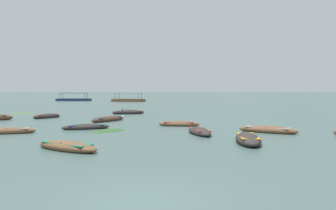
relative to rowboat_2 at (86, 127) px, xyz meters
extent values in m
plane|color=#425B56|center=(4.56, 1482.83, -0.16)|extent=(6000.00, 6000.00, 0.00)
cone|color=#56665B|center=(-958.07, 2416.09, 258.61)|extent=(2137.79, 2137.79, 517.54)
cone|color=#56665B|center=(-155.49, 2362.93, 270.69)|extent=(2026.14, 2026.14, 541.70)
cone|color=#4C5B56|center=(1062.11, 2399.11, 220.36)|extent=(1349.50, 1349.50, 441.03)
ellipsoid|color=#2D2826|center=(0.00, 0.00, -0.01)|extent=(3.72, 2.08, 0.50)
cube|color=#28519E|center=(0.00, 0.00, 0.14)|extent=(2.68, 1.50, 0.05)
cube|color=#2D2826|center=(0.00, 0.00, 0.19)|extent=(0.29, 0.71, 0.04)
ellipsoid|color=brown|center=(0.74, -9.11, 0.00)|extent=(3.89, 3.35, 0.53)
cube|color=#197A56|center=(0.74, -9.11, 0.16)|extent=(2.80, 2.41, 0.05)
cube|color=brown|center=(0.74, -9.11, 0.21)|extent=(0.54, 0.68, 0.04)
ellipsoid|color=#2D2826|center=(10.21, -7.43, 0.04)|extent=(1.92, 4.21, 0.65)
cube|color=orange|center=(10.21, -7.43, 0.24)|extent=(1.38, 3.03, 0.05)
cube|color=#2D2826|center=(10.21, -7.43, 0.29)|extent=(0.89, 0.22, 0.04)
ellipsoid|color=brown|center=(12.97, -2.83, 0.02)|extent=(4.02, 3.46, 0.58)
cube|color=#B7B2A3|center=(12.97, -2.83, 0.19)|extent=(2.89, 2.49, 0.05)
cube|color=brown|center=(12.97, -2.83, 0.24)|extent=(0.56, 0.69, 0.04)
ellipsoid|color=brown|center=(7.24, 1.96, 0.00)|extent=(3.53, 1.69, 0.51)
cube|color=#B22D28|center=(7.24, 1.96, 0.15)|extent=(2.54, 1.22, 0.05)
cube|color=brown|center=(7.24, 1.96, 0.20)|extent=(0.21, 0.76, 0.04)
ellipsoid|color=#2D2826|center=(2.20, 16.89, 0.05)|extent=(4.24, 2.13, 0.67)
cube|color=#B7B2A3|center=(2.20, 16.89, 0.25)|extent=(3.05, 1.53, 0.05)
cube|color=#2D2826|center=(2.20, 16.89, 0.30)|extent=(0.27, 0.83, 0.04)
ellipsoid|color=#2D2826|center=(-6.08, 10.92, 0.02)|extent=(2.77, 3.35, 0.58)
cube|color=#B22D28|center=(-6.08, 10.92, 0.19)|extent=(1.99, 2.41, 0.05)
cube|color=#2D2826|center=(-6.08, 10.92, 0.24)|extent=(0.60, 0.46, 0.04)
ellipsoid|color=#4C3323|center=(0.88, 6.75, 0.03)|extent=(3.42, 4.32, 0.62)
cube|color=#28519E|center=(0.88, 6.75, 0.21)|extent=(2.46, 3.11, 0.05)
cube|color=#4C3323|center=(0.88, 6.75, 0.26)|extent=(0.68, 0.49, 0.04)
ellipsoid|color=brown|center=(-4.80, -2.39, 0.00)|extent=(3.75, 1.66, 0.53)
cube|color=#B7B2A3|center=(-4.80, -2.39, 0.16)|extent=(2.70, 1.20, 0.05)
cube|color=brown|center=(-4.80, -2.39, 0.21)|extent=(0.21, 0.69, 0.04)
ellipsoid|color=#2D2826|center=(8.11, -3.43, 0.01)|extent=(1.61, 3.89, 0.55)
cube|color=#B22D28|center=(8.11, -3.43, 0.18)|extent=(1.16, 2.80, 0.05)
cube|color=#2D2826|center=(8.11, -3.43, 0.23)|extent=(0.76, 0.18, 0.04)
cube|color=navy|center=(-17.00, 74.67, 0.11)|extent=(10.12, 4.38, 0.90)
cylinder|color=#4C4742|center=(-20.85, 74.01, 1.24)|extent=(0.10, 0.10, 1.80)
cylinder|color=#4C4742|center=(-20.53, 76.33, 1.24)|extent=(0.10, 0.10, 1.80)
cylinder|color=#4C4742|center=(-13.48, 73.00, 1.24)|extent=(0.10, 0.10, 1.80)
cylinder|color=#4C4742|center=(-13.16, 75.32, 1.24)|extent=(0.10, 0.10, 1.80)
cube|color=#334C75|center=(-17.00, 74.67, 2.14)|extent=(8.50, 3.68, 0.12)
cube|color=brown|center=(-0.71, 67.40, 0.11)|extent=(9.37, 6.11, 0.90)
cylinder|color=#4C4742|center=(-4.28, 67.39, 1.24)|extent=(0.10, 0.10, 1.80)
cylinder|color=#4C4742|center=(-3.42, 69.72, 1.24)|extent=(0.10, 0.10, 1.80)
cylinder|color=#4C4742|center=(1.99, 65.07, 1.24)|extent=(0.10, 0.10, 1.80)
cylinder|color=#4C4742|center=(2.85, 67.40, 1.24)|extent=(0.10, 0.10, 1.80)
cube|color=#9E998E|center=(-0.71, 67.40, 2.14)|extent=(7.87, 5.13, 0.12)
sphere|color=silver|center=(1.93, 10.95, -0.08)|extent=(0.37, 0.37, 0.37)
cylinder|color=black|center=(1.93, 10.95, 0.39)|extent=(0.06, 0.06, 0.94)
ellipsoid|color=#477033|center=(-11.43, 18.50, -0.16)|extent=(3.53, 3.68, 0.14)
ellipsoid|color=#2D5628|center=(1.83, -1.26, -0.16)|extent=(3.19, 3.55, 0.14)
camera|label=1|loc=(4.71, -25.82, 2.70)|focal=36.32mm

